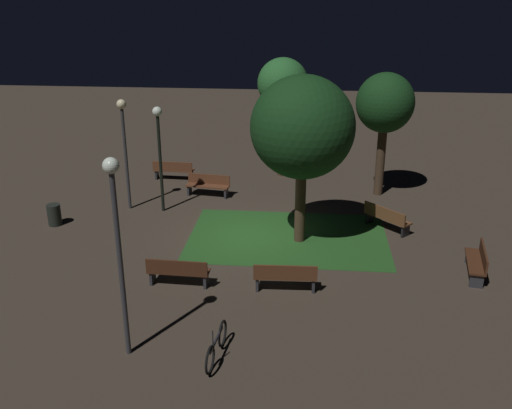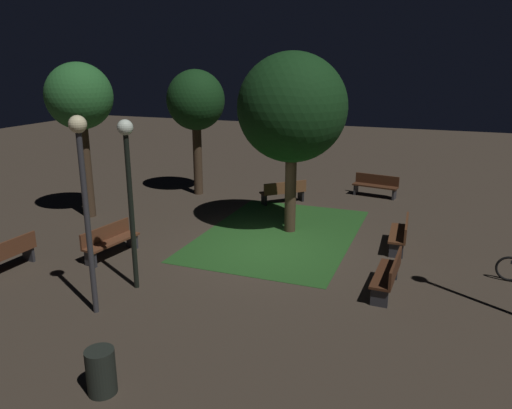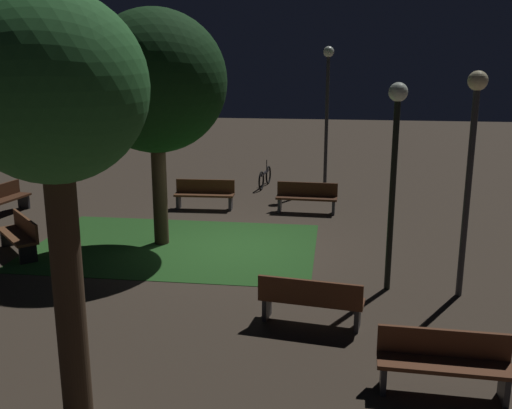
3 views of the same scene
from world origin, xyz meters
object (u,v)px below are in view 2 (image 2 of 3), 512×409
object	(u,v)px
bench_lawn_edge	(284,191)
bench_near_trees	(376,185)
bench_front_right	(389,274)
lamp_post_plaza_east	(129,175)
tree_right_canopy	(79,99)
tree_lawn_side	(292,108)
lamp_post_path_center	(83,182)
tree_tall_center	(196,102)
bench_by_lamp	(4,255)
trash_bin	(101,371)
bench_corner	(110,240)
bench_back_row	(401,233)

from	to	relation	value
bench_lawn_edge	bench_near_trees	distance (m)	3.95
bench_front_right	lamp_post_plaza_east	world-z (taller)	lamp_post_plaza_east
tree_right_canopy	bench_near_trees	bearing A→B (deg)	-55.02
tree_lawn_side	lamp_post_path_center	distance (m)	7.18
bench_lawn_edge	tree_tall_center	bearing A→B (deg)	88.19
bench_lawn_edge	tree_lawn_side	bearing A→B (deg)	-158.65
bench_by_lamp	tree_right_canopy	size ratio (longest dim) A/B	0.34
bench_by_lamp	trash_bin	size ratio (longest dim) A/B	2.30
bench_lawn_edge	trash_bin	distance (m)	11.99
bench_near_trees	tree_right_canopy	size ratio (longest dim) A/B	0.35
bench_front_right	trash_bin	xyz separation A→B (m)	(-5.50, 4.00, -0.09)
tree_right_canopy	tree_lawn_side	bearing A→B (deg)	-82.02
bench_lawn_edge	lamp_post_path_center	size ratio (longest dim) A/B	0.38
lamp_post_path_center	tree_right_canopy	bearing A→B (deg)	39.75
tree_tall_center	tree_lawn_side	size ratio (longest dim) A/B	0.90
bench_near_trees	bench_lawn_edge	bearing A→B (deg)	126.10
bench_corner	bench_lawn_edge	bearing A→B (deg)	-22.74
bench_near_trees	bench_corner	bearing A→B (deg)	146.64
bench_front_right	bench_corner	world-z (taller)	same
bench_lawn_edge	bench_by_lamp	distance (m)	10.04
tree_tall_center	bench_front_right	bearing A→B (deg)	-127.94
bench_lawn_edge	bench_by_lamp	size ratio (longest dim) A/B	0.89
tree_tall_center	trash_bin	bearing A→B (deg)	-159.75
bench_lawn_edge	bench_back_row	bearing A→B (deg)	-125.72
bench_near_trees	bench_by_lamp	bearing A→B (deg)	144.55
bench_back_row	tree_tall_center	bearing A→B (deg)	67.55
tree_right_canopy	lamp_post_plaza_east	xyz separation A→B (m)	(-4.33, -4.87, -1.28)
bench_lawn_edge	trash_bin	bearing A→B (deg)	-176.67
bench_front_right	lamp_post_plaza_east	distance (m)	6.50
bench_back_row	lamp_post_plaza_east	bearing A→B (deg)	131.03
bench_lawn_edge	tree_tall_center	xyz separation A→B (m)	(0.12, 3.76, 3.29)
bench_back_row	bench_by_lamp	bearing A→B (deg)	120.04
lamp_post_plaza_east	trash_bin	world-z (taller)	lamp_post_plaza_east
bench_back_row	tree_lawn_side	distance (m)	4.93
tree_tall_center	lamp_post_path_center	xyz separation A→B (m)	(-9.87, -2.57, -0.84)
bench_back_row	bench_near_trees	bearing A→B (deg)	14.75
bench_by_lamp	tree_right_canopy	bearing A→B (deg)	13.72
bench_lawn_edge	tree_lawn_side	xyz separation A→B (m)	(-3.06, -1.20, 3.46)
bench_back_row	tree_right_canopy	xyz separation A→B (m)	(-0.68, 10.63, 3.61)
bench_lawn_edge	lamp_post_plaza_east	xyz separation A→B (m)	(-8.39, 1.06, 2.33)
bench_lawn_edge	bench_near_trees	world-z (taller)	same
bench_back_row	bench_corner	bearing A→B (deg)	115.11
bench_back_row	bench_corner	distance (m)	8.40
tree_tall_center	tree_lawn_side	distance (m)	5.89
lamp_post_plaza_east	bench_near_trees	bearing A→B (deg)	-21.67
tree_tall_center	trash_bin	xyz separation A→B (m)	(-12.09, -4.46, -3.38)
bench_corner	trash_bin	bearing A→B (deg)	-144.40
bench_near_trees	tree_tall_center	world-z (taller)	tree_tall_center
bench_back_row	bench_corner	xyz separation A→B (m)	(-3.56, 7.60, 0.00)
trash_bin	tree_tall_center	bearing A→B (deg)	20.25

